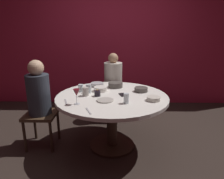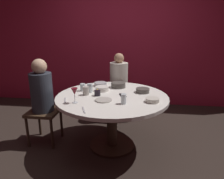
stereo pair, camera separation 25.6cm
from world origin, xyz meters
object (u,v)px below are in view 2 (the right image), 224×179
wine_glass (74,92)px  dinner_plate (103,100)px  bowl_salad_center (118,85)px  bowl_rice_portion (152,100)px  cup_by_right_diner (90,88)px  cell_phone (123,95)px  cup_near_candle (83,87)px  cup_by_left_diner (124,99)px  bowl_serving_large (100,84)px  bowl_sauce_side (102,89)px  bowl_small_white (143,90)px  seated_diner_back (119,79)px  candle_holder (97,93)px  seated_diner_left (42,93)px  cup_center_front (86,91)px  dining_table (112,106)px

wine_glass → dinner_plate: 0.35m
bowl_salad_center → bowl_rice_portion: (0.45, -0.58, -0.01)m
cup_by_right_diner → cell_phone: bearing=-11.2°
cell_phone → cup_near_candle: (-0.56, 0.14, 0.05)m
cup_by_left_diner → cup_by_right_diner: size_ratio=1.00×
bowl_serving_large → bowl_sauce_side: size_ratio=1.02×
bowl_sauce_side → bowl_rice_portion: size_ratio=1.14×
bowl_rice_portion → cup_near_candle: cup_near_candle is taller
bowl_sauce_side → bowl_small_white: bearing=-0.7°
dinner_plate → cup_by_left_diner: (0.24, -0.08, 0.05)m
seated_diner_back → bowl_serving_large: 0.54m
seated_diner_back → candle_holder: size_ratio=12.65×
wine_glass → cup_by_left_diner: (0.56, 0.04, -0.07)m
seated_diner_left → cup_center_front: 0.61m
cup_by_right_diner → cup_center_front: 0.13m
dining_table → bowl_rice_portion: bowl_rice_portion is taller
bowl_salad_center → wine_glass: bearing=-121.1°
bowl_small_white → cup_center_front: size_ratio=1.63×
seated_diner_left → cup_by_right_diner: size_ratio=10.13×
bowl_rice_portion → cup_near_candle: size_ratio=1.59×
cup_near_candle → cup_by_right_diner: bearing=-24.6°
cell_phone → cup_center_front: 0.47m
dining_table → bowl_serving_large: size_ratio=7.66×
bowl_rice_portion → dining_table: bearing=159.7°
seated_diner_back → bowl_sauce_side: (-0.16, -0.75, 0.04)m
dining_table → seated_diner_back: bearing=90.0°
bowl_serving_large → candle_holder: bearing=-84.5°
wine_glass → cup_by_right_diner: bearing=80.0°
cup_by_right_diner → bowl_serving_large: bearing=76.2°
dinner_plate → bowl_rice_portion: (0.57, 0.02, 0.02)m
dining_table → bowl_serving_large: bearing=117.3°
candle_holder → cup_near_candle: cup_near_candle is taller
dining_table → seated_diner_left: seated_diner_left is taller
dinner_plate → cell_phone: size_ratio=1.43×
bowl_salad_center → cup_near_candle: bearing=-153.4°
cup_by_left_diner → seated_diner_left: bearing=165.7°
dinner_plate → cup_by_left_diner: size_ratio=1.73×
bowl_sauce_side → cup_by_right_diner: 0.17m
bowl_serving_large → cup_near_candle: cup_near_candle is taller
candle_holder → dinner_plate: (0.11, -0.18, -0.03)m
cup_near_candle → seated_diner_left: bearing=-162.8°
bowl_salad_center → cup_by_right_diner: (-0.36, -0.29, 0.02)m
dining_table → cup_by_right_diner: bearing=160.8°
bowl_sauce_side → cup_by_right_diner: bearing=-151.8°
wine_glass → bowl_sauce_side: wine_glass is taller
dining_table → bowl_salad_center: bearing=83.8°
candle_holder → bowl_sauce_side: size_ratio=0.50×
bowl_sauce_side → cup_center_front: cup_center_front is taller
bowl_rice_portion → cup_by_left_diner: size_ratio=1.37×
bowl_serving_large → cup_by_left_diner: bearing=-61.4°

